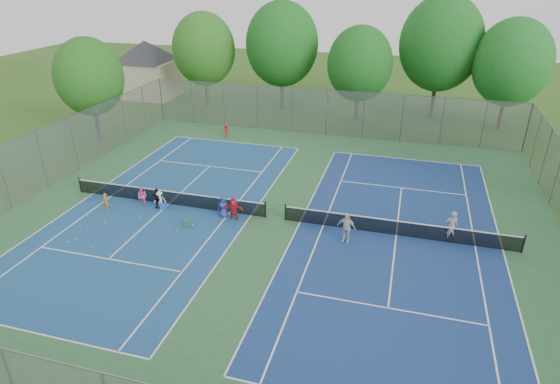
# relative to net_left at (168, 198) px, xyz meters

# --- Properties ---
(ground) EXTENTS (120.00, 120.00, 0.00)m
(ground) POSITION_rel_net_left_xyz_m (7.00, 0.00, -0.46)
(ground) COLOR #30561A
(ground) RESTS_ON ground
(court_pad) EXTENTS (32.00, 32.00, 0.01)m
(court_pad) POSITION_rel_net_left_xyz_m (7.00, 0.00, -0.45)
(court_pad) COLOR #2D6037
(court_pad) RESTS_ON ground
(court_left) EXTENTS (10.97, 23.77, 0.01)m
(court_left) POSITION_rel_net_left_xyz_m (0.00, 0.00, -0.44)
(court_left) COLOR navy
(court_left) RESTS_ON court_pad
(court_right) EXTENTS (10.97, 23.77, 0.01)m
(court_right) POSITION_rel_net_left_xyz_m (14.00, 0.00, -0.44)
(court_right) COLOR navy
(court_right) RESTS_ON court_pad
(net_left) EXTENTS (12.87, 0.10, 0.91)m
(net_left) POSITION_rel_net_left_xyz_m (0.00, 0.00, 0.00)
(net_left) COLOR black
(net_left) RESTS_ON ground
(net_right) EXTENTS (12.87, 0.10, 0.91)m
(net_right) POSITION_rel_net_left_xyz_m (14.00, 0.00, 0.00)
(net_right) COLOR black
(net_right) RESTS_ON ground
(fence_north) EXTENTS (32.00, 0.10, 4.00)m
(fence_north) POSITION_rel_net_left_xyz_m (7.00, 16.00, 1.54)
(fence_north) COLOR gray
(fence_north) RESTS_ON ground
(fence_west) EXTENTS (0.10, 32.00, 4.00)m
(fence_west) POSITION_rel_net_left_xyz_m (-9.00, 0.00, 1.54)
(fence_west) COLOR gray
(fence_west) RESTS_ON ground
(house) EXTENTS (11.03, 11.03, 7.30)m
(house) POSITION_rel_net_left_xyz_m (-15.00, 24.00, 3.76)
(house) COLOR #B7A88C
(house) RESTS_ON ground
(tree_nw) EXTENTS (6.40, 6.40, 9.58)m
(tree_nw) POSITION_rel_net_left_xyz_m (-7.00, 22.00, 5.44)
(tree_nw) COLOR #443326
(tree_nw) RESTS_ON ground
(tree_nl) EXTENTS (7.20, 7.20, 10.69)m
(tree_nl) POSITION_rel_net_left_xyz_m (1.00, 23.00, 6.09)
(tree_nl) COLOR #443326
(tree_nl) RESTS_ON ground
(tree_nc) EXTENTS (6.00, 6.00, 8.85)m
(tree_nc) POSITION_rel_net_left_xyz_m (9.00, 21.00, 4.94)
(tree_nc) COLOR #443326
(tree_nc) RESTS_ON ground
(tree_nr) EXTENTS (7.60, 7.60, 11.42)m
(tree_nr) POSITION_rel_net_left_xyz_m (16.00, 24.00, 6.59)
(tree_nr) COLOR #443326
(tree_nr) RESTS_ON ground
(tree_ne) EXTENTS (6.60, 6.60, 9.77)m
(tree_ne) POSITION_rel_net_left_xyz_m (22.00, 22.00, 5.51)
(tree_ne) COLOR #443326
(tree_ne) RESTS_ON ground
(tree_side_w) EXTENTS (5.60, 5.60, 8.47)m
(tree_side_w) POSITION_rel_net_left_xyz_m (-12.00, 10.00, 4.79)
(tree_side_w) COLOR #443326
(tree_side_w) RESTS_ON ground
(ball_crate) EXTENTS (0.51, 0.51, 0.33)m
(ball_crate) POSITION_rel_net_left_xyz_m (-0.02, -0.64, -0.29)
(ball_crate) COLOR blue
(ball_crate) RESTS_ON ground
(ball_hopper) EXTENTS (0.31, 0.31, 0.48)m
(ball_hopper) POSITION_rel_net_left_xyz_m (2.40, -2.30, -0.22)
(ball_hopper) COLOR #238137
(ball_hopper) RESTS_ON ground
(student_a) EXTENTS (0.45, 0.37, 1.07)m
(student_a) POSITION_rel_net_left_xyz_m (-3.34, -1.64, 0.08)
(student_a) COLOR orange
(student_a) RESTS_ON ground
(student_b) EXTENTS (0.63, 0.50, 1.28)m
(student_b) POSITION_rel_net_left_xyz_m (-1.42, -0.60, 0.18)
(student_b) COLOR pink
(student_b) RESTS_ON ground
(student_c) EXTENTS (0.83, 0.62, 1.14)m
(student_c) POSITION_rel_net_left_xyz_m (-0.21, -0.60, 0.12)
(student_c) COLOR white
(student_c) RESTS_ON ground
(student_d) EXTENTS (0.79, 0.38, 1.31)m
(student_d) POSITION_rel_net_left_xyz_m (-0.38, -0.60, 0.20)
(student_d) COLOR black
(student_d) RESTS_ON ground
(student_e) EXTENTS (0.72, 0.53, 1.36)m
(student_e) POSITION_rel_net_left_xyz_m (3.97, -0.60, 0.22)
(student_e) COLOR #2A3E9B
(student_e) RESTS_ON ground
(student_f) EXTENTS (1.32, 0.54, 1.39)m
(student_f) POSITION_rel_net_left_xyz_m (4.66, -0.73, 0.24)
(student_f) COLOR red
(student_f) RESTS_ON ground
(child_far_baseline) EXTENTS (0.88, 0.71, 1.20)m
(child_far_baseline) POSITION_rel_net_left_xyz_m (-1.23, 12.96, 0.14)
(child_far_baseline) COLOR maroon
(child_far_baseline) RESTS_ON ground
(instructor) EXTENTS (0.75, 0.56, 1.86)m
(instructor) POSITION_rel_net_left_xyz_m (16.78, 0.12, 0.47)
(instructor) COLOR gray
(instructor) RESTS_ON ground
(teen_court_b) EXTENTS (1.08, 0.61, 1.75)m
(teen_court_b) POSITION_rel_net_left_xyz_m (11.36, -1.39, 0.42)
(teen_court_b) COLOR beige
(teen_court_b) RESTS_ON ground
(tennis_ball_0) EXTENTS (0.07, 0.07, 0.07)m
(tennis_ball_0) POSITION_rel_net_left_xyz_m (-0.81, -2.13, -0.42)
(tennis_ball_0) COLOR #C6E234
(tennis_ball_0) RESTS_ON ground
(tennis_ball_1) EXTENTS (0.07, 0.07, 0.07)m
(tennis_ball_1) POSITION_rel_net_left_xyz_m (-3.05, -5.63, -0.42)
(tennis_ball_1) COLOR #DBED37
(tennis_ball_1) RESTS_ON ground
(tennis_ball_2) EXTENTS (0.07, 0.07, 0.07)m
(tennis_ball_2) POSITION_rel_net_left_xyz_m (-2.37, -3.24, -0.42)
(tennis_ball_2) COLOR #C6E635
(tennis_ball_2) RESTS_ON ground
(tennis_ball_3) EXTENTS (0.07, 0.07, 0.07)m
(tennis_ball_3) POSITION_rel_net_left_xyz_m (2.04, -2.88, -0.42)
(tennis_ball_3) COLOR #CBED37
(tennis_ball_3) RESTS_ON ground
(tennis_ball_4) EXTENTS (0.07, 0.07, 0.07)m
(tennis_ball_4) POSITION_rel_net_left_xyz_m (-1.49, -5.73, -0.42)
(tennis_ball_4) COLOR #B3D331
(tennis_ball_4) RESTS_ON ground
(tennis_ball_5) EXTENTS (0.07, 0.07, 0.07)m
(tennis_ball_5) POSITION_rel_net_left_xyz_m (-3.90, -2.75, -0.42)
(tennis_ball_5) COLOR #C5E435
(tennis_ball_5) RESTS_ON ground
(tennis_ball_6) EXTENTS (0.07, 0.07, 0.07)m
(tennis_ball_6) POSITION_rel_net_left_xyz_m (-2.85, -5.26, -0.42)
(tennis_ball_6) COLOR #EEF138
(tennis_ball_6) RESTS_ON ground
(tennis_ball_7) EXTENTS (0.07, 0.07, 0.07)m
(tennis_ball_7) POSITION_rel_net_left_xyz_m (-3.23, -3.71, -0.42)
(tennis_ball_7) COLOR gold
(tennis_ball_7) RESTS_ON ground
(tennis_ball_8) EXTENTS (0.07, 0.07, 0.07)m
(tennis_ball_8) POSITION_rel_net_left_xyz_m (-0.11, -4.75, -0.42)
(tennis_ball_8) COLOR #ADCA2F
(tennis_ball_8) RESTS_ON ground
(tennis_ball_9) EXTENTS (0.07, 0.07, 0.07)m
(tennis_ball_9) POSITION_rel_net_left_xyz_m (2.63, -2.09, -0.42)
(tennis_ball_9) COLOR #DDEB36
(tennis_ball_9) RESTS_ON ground
(tennis_ball_10) EXTENTS (0.07, 0.07, 0.07)m
(tennis_ball_10) POSITION_rel_net_left_xyz_m (1.59, -2.91, -0.42)
(tennis_ball_10) COLOR #B3D130
(tennis_ball_10) RESTS_ON ground
(tennis_ball_11) EXTENTS (0.07, 0.07, 0.07)m
(tennis_ball_11) POSITION_rel_net_left_xyz_m (1.20, -6.54, -0.42)
(tennis_ball_11) COLOR #BEDD33
(tennis_ball_11) RESTS_ON ground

